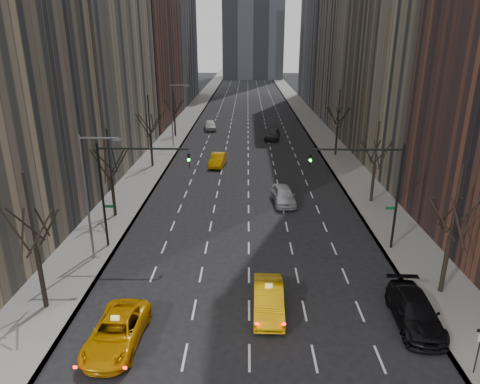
{
  "coord_description": "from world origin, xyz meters",
  "views": [
    {
      "loc": [
        -0.18,
        -17.36,
        14.97
      ],
      "look_at": [
        -0.72,
        14.92,
        3.5
      ],
      "focal_mm": 32.0,
      "sensor_mm": 36.0,
      "label": 1
    }
  ],
  "objects_px": {
    "taxi_suv": "(117,332)",
    "silver_sedan_ahead": "(283,195)",
    "parked_suv_black": "(415,311)",
    "taxi_sedan": "(268,299)"
  },
  "relations": [
    {
      "from": "taxi_suv",
      "to": "taxi_sedan",
      "type": "distance_m",
      "value": 8.54
    },
    {
      "from": "taxi_suv",
      "to": "silver_sedan_ahead",
      "type": "height_order",
      "value": "silver_sedan_ahead"
    },
    {
      "from": "parked_suv_black",
      "to": "silver_sedan_ahead",
      "type": "bearing_deg",
      "value": 109.93
    },
    {
      "from": "silver_sedan_ahead",
      "to": "taxi_sedan",
      "type": "bearing_deg",
      "value": -102.2
    },
    {
      "from": "parked_suv_black",
      "to": "taxi_sedan",
      "type": "bearing_deg",
      "value": 175.62
    },
    {
      "from": "taxi_sedan",
      "to": "parked_suv_black",
      "type": "relative_size",
      "value": 0.89
    },
    {
      "from": "taxi_suv",
      "to": "parked_suv_black",
      "type": "relative_size",
      "value": 0.98
    },
    {
      "from": "silver_sedan_ahead",
      "to": "parked_suv_black",
      "type": "bearing_deg",
      "value": -77.6
    },
    {
      "from": "taxi_suv",
      "to": "silver_sedan_ahead",
      "type": "distance_m",
      "value": 23.09
    },
    {
      "from": "taxi_suv",
      "to": "parked_suv_black",
      "type": "bearing_deg",
      "value": 9.61
    }
  ]
}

